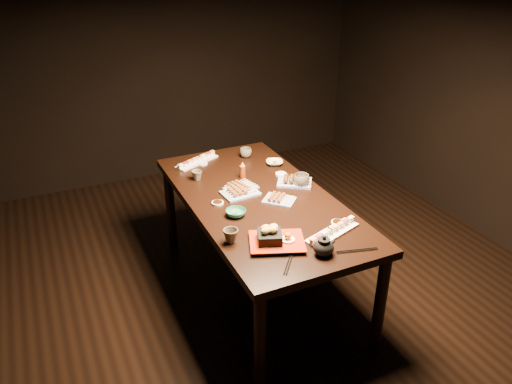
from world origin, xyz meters
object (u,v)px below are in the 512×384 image
at_px(edamame_bowl_cream, 274,163).
at_px(condiment_bottle, 243,170).
at_px(yakitori_plate_center, 240,190).
at_px(yakitori_plate_right, 279,198).
at_px(dining_table, 259,246).
at_px(tempura_tray, 277,236).
at_px(yakitori_plate_left, 241,186).
at_px(teacup_mid_right, 301,180).
at_px(sushi_platter_far, 197,160).
at_px(teacup_far_left, 197,175).
at_px(edamame_bowl_green, 236,213).
at_px(teacup_near_left, 231,236).
at_px(teacup_far_right, 246,153).
at_px(teapot, 324,245).
at_px(sushi_platter_near, 333,230).

bearing_deg(edamame_bowl_cream, condiment_bottle, -159.77).
distance_m(yakitori_plate_center, yakitori_plate_right, 0.28).
relative_size(dining_table, yakitori_plate_right, 9.16).
bearing_deg(tempura_tray, yakitori_plate_right, 82.38).
xyz_separation_m(yakitori_plate_left, condiment_bottle, (0.08, 0.16, 0.04)).
height_order(dining_table, yakitori_plate_center, yakitori_plate_center).
relative_size(yakitori_plate_right, yakitori_plate_left, 0.95).
relative_size(tempura_tray, teacup_mid_right, 2.79).
bearing_deg(yakitori_plate_center, condiment_bottle, 57.63).
xyz_separation_m(sushi_platter_far, teacup_far_left, (-0.10, -0.29, 0.01)).
relative_size(yakitori_plate_right, tempura_tray, 0.65).
distance_m(edamame_bowl_green, tempura_tray, 0.40).
bearing_deg(edamame_bowl_green, teacup_far_left, 94.82).
distance_m(yakitori_plate_left, teacup_near_left, 0.66).
bearing_deg(sushi_platter_far, teacup_near_left, 54.76).
bearing_deg(teacup_mid_right, teacup_far_right, 102.54).
bearing_deg(yakitori_plate_right, edamame_bowl_cream, 111.76).
distance_m(yakitori_plate_center, teapot, 0.85).
bearing_deg(tempura_tray, teacup_mid_right, 71.43).
bearing_deg(teacup_far_left, tempura_tray, -82.37).
bearing_deg(teacup_mid_right, yakitori_plate_center, 171.61).
relative_size(sushi_platter_near, sushi_platter_far, 1.03).
height_order(teacup_far_right, condiment_bottle, condiment_bottle).
xyz_separation_m(dining_table, edamame_bowl_cream, (0.34, 0.44, 0.39)).
distance_m(yakitori_plate_left, teapot, 0.91).
xyz_separation_m(yakitori_plate_right, teapot, (-0.07, -0.64, 0.03)).
height_order(edamame_bowl_cream, teacup_mid_right, teacup_mid_right).
relative_size(teacup_far_right, teapot, 0.69).
height_order(yakitori_plate_right, condiment_bottle, condiment_bottle).
xyz_separation_m(yakitori_plate_left, teapot, (0.09, -0.91, 0.03)).
distance_m(sushi_platter_far, teacup_mid_right, 0.86).
bearing_deg(sushi_platter_far, yakitori_plate_left, 76.88).
distance_m(tempura_tray, condiment_bottle, 0.89).
distance_m(teacup_mid_right, condiment_bottle, 0.43).
bearing_deg(yakitori_plate_left, yakitori_plate_center, -132.56).
bearing_deg(yakitori_plate_right, sushi_platter_far, 154.58).
distance_m(teacup_mid_right, teacup_far_left, 0.73).
bearing_deg(sushi_platter_far, condiment_bottle, 91.84).
xyz_separation_m(teacup_far_left, teacup_far_right, (0.48, 0.23, 0.00)).
height_order(yakitori_plate_left, edamame_bowl_green, yakitori_plate_left).
relative_size(yakitori_plate_left, teacup_far_right, 2.26).
xyz_separation_m(tempura_tray, teacup_far_right, (0.35, 1.21, -0.02)).
relative_size(yakitori_plate_center, tempura_tray, 0.77).
bearing_deg(condiment_bottle, teacup_far_left, 160.44).
height_order(edamame_bowl_green, teacup_near_left, teacup_near_left).
distance_m(sushi_platter_near, teacup_near_left, 0.59).
relative_size(sushi_platter_far, yakitori_plate_right, 1.86).
xyz_separation_m(teacup_near_left, condiment_bottle, (0.40, 0.74, 0.02)).
relative_size(yakitori_plate_right, teapot, 1.47).
height_order(edamame_bowl_cream, teacup_far_left, teacup_far_left).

